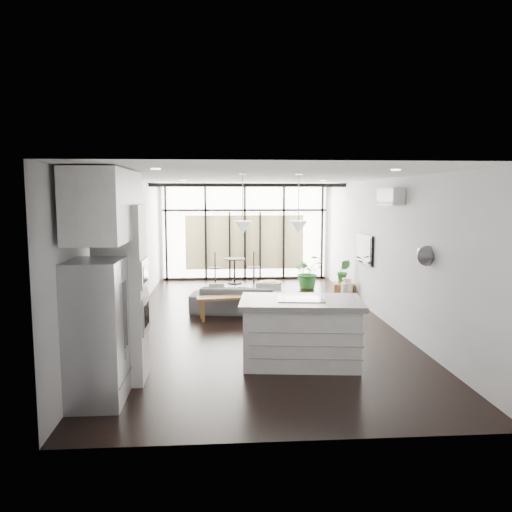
{
  "coord_description": "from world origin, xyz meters",
  "views": [
    {
      "loc": [
        -0.72,
        -9.74,
        2.46
      ],
      "look_at": [
        0.0,
        0.3,
        1.25
      ],
      "focal_mm": 35.0,
      "sensor_mm": 36.0,
      "label": 1
    }
  ],
  "objects": [
    {
      "name": "sofa",
      "position": [
        -0.36,
        0.67,
        0.39
      ],
      "size": [
        2.04,
        0.85,
        0.77
      ],
      "primitive_type": "imported",
      "rotation": [
        0.0,
        0.0,
        3.0
      ],
      "color": "#4B4B4E",
      "rests_on": "floor"
    },
    {
      "name": "pendant_right",
      "position": [
        0.4,
        -2.65,
        2.02
      ],
      "size": [
        0.26,
        0.26,
        0.18
      ],
      "primitive_type": "cone",
      "color": "white",
      "rests_on": "ceiling"
    },
    {
      "name": "floor",
      "position": [
        0.0,
        0.0,
        0.0
      ],
      "size": [
        5.0,
        10.0,
        0.0
      ],
      "primitive_type": "cube",
      "color": "black",
      "rests_on": "ground"
    },
    {
      "name": "ceiling",
      "position": [
        0.0,
        0.0,
        2.8
      ],
      "size": [
        5.0,
        10.0,
        0.0
      ],
      "primitive_type": "cube",
      "color": "white",
      "rests_on": "ground"
    },
    {
      "name": "appliance_column",
      "position": [
        -2.03,
        -3.15,
        1.18
      ],
      "size": [
        0.61,
        0.64,
        2.35
      ],
      "primitive_type": "cube",
      "color": "white",
      "rests_on": "floor"
    },
    {
      "name": "plant_tall",
      "position": [
        1.61,
        3.29,
        0.35
      ],
      "size": [
        1.12,
        1.17,
        0.71
      ],
      "primitive_type": "imported",
      "rotation": [
        0.0,
        0.0,
        0.42
      ],
      "color": "#246627",
      "rests_on": "floor"
    },
    {
      "name": "pouf",
      "position": [
        0.44,
        1.85,
        0.22
      ],
      "size": [
        0.62,
        0.62,
        0.44
      ],
      "primitive_type": "cylinder",
      "rotation": [
        0.0,
        0.0,
        0.13
      ],
      "color": "beige",
      "rests_on": "floor"
    },
    {
      "name": "milk_can",
      "position": [
        2.25,
        1.67,
        0.27
      ],
      "size": [
        0.28,
        0.28,
        0.54
      ],
      "primitive_type": "cylinder",
      "rotation": [
        0.0,
        0.0,
        0.01
      ],
      "color": "beige",
      "rests_on": "floor"
    },
    {
      "name": "tv",
      "position": [
        2.46,
        1.0,
        1.3
      ],
      "size": [
        0.05,
        1.1,
        0.65
      ],
      "primitive_type": "cube",
      "color": "black",
      "rests_on": "wall_right"
    },
    {
      "name": "neighbour_building",
      "position": [
        0.0,
        4.95,
        1.1
      ],
      "size": [
        3.5,
        0.02,
        1.6
      ],
      "primitive_type": "cube",
      "color": "beige",
      "rests_on": "ground"
    },
    {
      "name": "fridge",
      "position": [
        -2.21,
        -3.85,
        0.86
      ],
      "size": [
        0.67,
        0.83,
        1.72
      ],
      "primitive_type": "cube",
      "color": "#A2A2A7",
      "rests_on": "floor"
    },
    {
      "name": "island",
      "position": [
        0.45,
        -2.68,
        0.48
      ],
      "size": [
        1.87,
        1.24,
        0.96
      ],
      "primitive_type": "cube",
      "rotation": [
        0.0,
        0.0,
        -0.11
      ],
      "color": "white",
      "rests_on": "floor"
    },
    {
      "name": "bistro_set",
      "position": [
        -0.33,
        4.23,
        0.32
      ],
      "size": [
        1.36,
        0.6,
        0.64
      ],
      "primitive_type": "cube",
      "rotation": [
        0.0,
        0.0,
        0.05
      ],
      "color": "black",
      "rests_on": "floor"
    },
    {
      "name": "console_bench",
      "position": [
        -0.48,
        0.12,
        0.23
      ],
      "size": [
        1.48,
        0.58,
        0.46
      ],
      "primitive_type": "cube",
      "rotation": [
        0.0,
        0.0,
        0.15
      ],
      "color": "brown",
      "rests_on": "floor"
    },
    {
      "name": "wall_left",
      "position": [
        -2.5,
        0.0,
        1.4
      ],
      "size": [
        0.02,
        10.0,
        2.8
      ],
      "primitive_type": "cube",
      "color": "silver",
      "rests_on": "ground"
    },
    {
      "name": "wall_front",
      "position": [
        0.0,
        -5.0,
        1.4
      ],
      "size": [
        5.0,
        0.02,
        2.8
      ],
      "primitive_type": "cube",
      "color": "silver",
      "rests_on": "ground"
    },
    {
      "name": "upper_cabinets",
      "position": [
        -2.12,
        -3.5,
        2.35
      ],
      "size": [
        0.62,
        1.75,
        0.86
      ],
      "primitive_type": "cube",
      "color": "white",
      "rests_on": "wall_left"
    },
    {
      "name": "skylight",
      "position": [
        0.0,
        4.0,
        2.77
      ],
      "size": [
        4.7,
        1.9,
        0.06
      ],
      "primitive_type": "cube",
      "color": "white",
      "rests_on": "ceiling"
    },
    {
      "name": "glazing",
      "position": [
        0.0,
        4.88,
        1.4
      ],
      "size": [
        5.0,
        0.2,
        2.8
      ],
      "primitive_type": "cube",
      "color": "black",
      "rests_on": "ground"
    },
    {
      "name": "pendant_left",
      "position": [
        -0.4,
        -2.65,
        2.02
      ],
      "size": [
        0.26,
        0.26,
        0.18
      ],
      "primitive_type": "cone",
      "color": "white",
      "rests_on": "ceiling"
    },
    {
      "name": "crate",
      "position": [
        2.25,
        2.01,
        0.18
      ],
      "size": [
        0.54,
        0.54,
        0.36
      ],
      "primitive_type": "cube",
      "rotation": [
        0.0,
        0.0,
        -0.14
      ],
      "color": "brown",
      "rests_on": "floor"
    },
    {
      "name": "framed_art",
      "position": [
        -2.47,
        -0.5,
        1.55
      ],
      "size": [
        0.04,
        0.7,
        0.9
      ],
      "primitive_type": "cube",
      "color": "black",
      "rests_on": "wall_left"
    },
    {
      "name": "cooktop",
      "position": [
        0.45,
        -2.68,
        0.97
      ],
      "size": [
        0.72,
        0.52,
        0.01
      ],
      "primitive_type": "cube",
      "rotation": [
        0.0,
        0.0,
        -0.11
      ],
      "color": "black",
      "rests_on": "island"
    },
    {
      "name": "wall_right",
      "position": [
        2.5,
        0.0,
        1.4
      ],
      "size": [
        0.02,
        10.0,
        2.8
      ],
      "primitive_type": "cube",
      "color": "silver",
      "rests_on": "ground"
    },
    {
      "name": "plant_crate",
      "position": [
        2.25,
        2.01,
        0.49
      ],
      "size": [
        0.47,
        0.65,
        0.26
      ],
      "primitive_type": "imported",
      "rotation": [
        0.0,
        0.0,
        -0.28
      ],
      "color": "#246627",
      "rests_on": "crate"
    },
    {
      "name": "ac_unit",
      "position": [
        2.38,
        -0.8,
        2.45
      ],
      "size": [
        0.22,
        0.9,
        0.3
      ],
      "primitive_type": "cube",
      "color": "silver",
      "rests_on": "wall_right"
    },
    {
      "name": "wall_back",
      "position": [
        0.0,
        5.0,
        1.4
      ],
      "size": [
        5.0,
        0.02,
        2.8
      ],
      "primitive_type": "cube",
      "color": "silver",
      "rests_on": "ground"
    }
  ]
}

